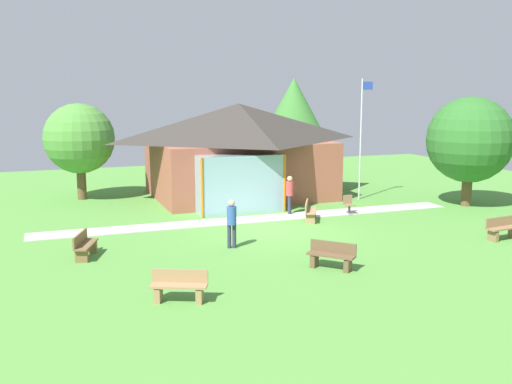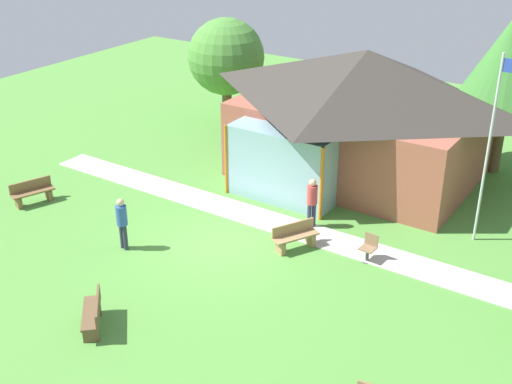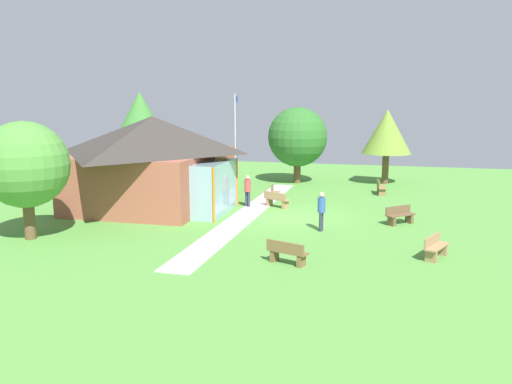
% 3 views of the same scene
% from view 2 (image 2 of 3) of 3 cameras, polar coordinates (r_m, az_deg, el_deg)
% --- Properties ---
extents(ground_plane, '(44.00, 44.00, 0.00)m').
position_cam_2_polar(ground_plane, '(21.08, -2.99, -4.58)').
color(ground_plane, '#54933D').
extents(pavilion, '(9.67, 8.42, 4.85)m').
position_cam_2_polar(pavilion, '(25.61, 9.04, 6.93)').
color(pavilion, '#A35642').
rests_on(pavilion, ground_plane).
extents(footpath, '(18.72, 1.49, 0.03)m').
position_cam_2_polar(footpath, '(22.64, 0.23, -2.24)').
color(footpath, '#BCB7B2').
rests_on(footpath, ground_plane).
extents(flagpole, '(0.64, 0.08, 6.09)m').
position_cam_2_polar(flagpole, '(21.11, 19.60, 4.00)').
color(flagpole, silver).
rests_on(flagpole, ground_plane).
extents(bench_mid_left, '(0.93, 1.56, 0.84)m').
position_cam_2_polar(bench_mid_left, '(24.83, -18.76, -0.06)').
color(bench_mid_left, brown).
rests_on(bench_mid_left, ground_plane).
extents(bench_front_center, '(1.34, 1.40, 0.84)m').
position_cam_2_polar(bench_front_center, '(17.77, -13.89, -10.24)').
color(bench_front_center, brown).
rests_on(bench_front_center, ground_plane).
extents(bench_rear_near_path, '(1.10, 1.53, 0.84)m').
position_cam_2_polar(bench_rear_near_path, '(20.71, 3.39, -3.90)').
color(bench_rear_near_path, '#9E7A51').
rests_on(bench_rear_near_path, ground_plane).
extents(patio_chair_lawn_spare, '(0.47, 0.47, 0.86)m').
position_cam_2_polar(patio_chair_lawn_spare, '(20.33, 9.73, -4.82)').
color(patio_chair_lawn_spare, '#8C6B4C').
rests_on(patio_chair_lawn_spare, ground_plane).
extents(visitor_on_path, '(0.34, 0.34, 1.74)m').
position_cam_2_polar(visitor_on_path, '(21.73, 4.87, -0.61)').
color(visitor_on_path, '#2D3347').
rests_on(visitor_on_path, ground_plane).
extents(visitor_strolling_lawn, '(0.34, 0.34, 1.74)m').
position_cam_2_polar(visitor_strolling_lawn, '(20.78, -11.52, -2.37)').
color(visitor_strolling_lawn, '#2D3347').
rests_on(visitor_strolling_lawn, ground_plane).
extents(tree_behind_pavilion_right, '(4.15, 4.15, 6.24)m').
position_cam_2_polar(tree_behind_pavilion_right, '(26.62, 21.13, 10.35)').
color(tree_behind_pavilion_right, brown).
rests_on(tree_behind_pavilion_right, ground_plane).
extents(tree_behind_pavilion_left, '(3.54, 3.54, 4.89)m').
position_cam_2_polar(tree_behind_pavilion_left, '(30.95, -2.60, 11.58)').
color(tree_behind_pavilion_left, brown).
rests_on(tree_behind_pavilion_left, ground_plane).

